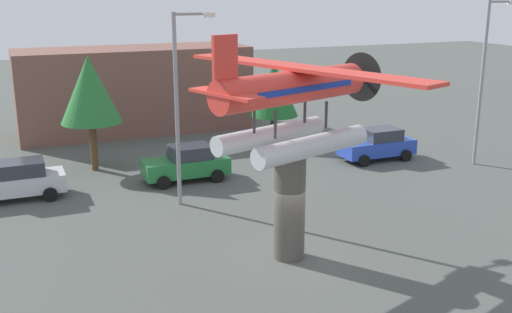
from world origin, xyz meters
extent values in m
plane|color=#4C514C|center=(0.00, 0.00, 0.00)|extent=(140.00, 140.00, 0.00)
cylinder|color=#4C4742|center=(0.00, 0.00, 1.96)|extent=(1.10, 1.10, 3.92)
cylinder|color=silver|center=(0.33, -0.94, 4.27)|extent=(4.76, 2.23, 0.70)
cylinder|color=#333338|center=(1.30, -0.08, 5.07)|extent=(0.13, 0.13, 0.90)
cylinder|color=#333338|center=(-0.97, -0.87, 5.07)|extent=(0.13, 0.13, 0.90)
cylinder|color=silver|center=(-0.33, 0.94, 4.27)|extent=(4.76, 2.23, 0.70)
cylinder|color=#333338|center=(0.97, 0.87, 5.07)|extent=(0.13, 0.13, 0.90)
cylinder|color=#333338|center=(-1.30, 0.08, 5.07)|extent=(0.13, 0.13, 0.90)
cylinder|color=red|center=(0.00, 0.00, 6.07)|extent=(6.22, 3.07, 1.10)
cube|color=#193399|center=(0.19, 0.07, 6.07)|extent=(4.47, 2.50, 0.20)
cone|color=#262628|center=(3.07, 1.06, 6.07)|extent=(0.95, 1.06, 0.88)
cylinder|color=black|center=(3.45, 1.20, 6.07)|extent=(0.63, 1.71, 1.80)
cube|color=red|center=(0.38, 0.13, 6.68)|extent=(4.45, 10.19, 0.12)
cube|color=red|center=(-2.65, -0.92, 6.17)|extent=(1.58, 2.87, 0.10)
cube|color=red|center=(-2.65, -0.92, 7.27)|extent=(0.89, 0.41, 1.30)
cube|color=silver|center=(-8.63, 10.32, 0.72)|extent=(4.20, 1.70, 0.80)
cube|color=#2D333D|center=(-8.38, 10.32, 1.44)|extent=(2.00, 1.56, 0.64)
cylinder|color=black|center=(-7.28, 11.22, 0.32)|extent=(0.64, 0.22, 0.64)
cylinder|color=black|center=(-7.28, 9.42, 0.32)|extent=(0.64, 0.22, 0.64)
cube|color=#237A38|center=(-0.81, 10.03, 0.72)|extent=(4.20, 1.70, 0.80)
cube|color=#2D333D|center=(-0.56, 10.03, 1.44)|extent=(2.00, 1.56, 0.64)
cylinder|color=black|center=(-2.16, 10.93, 0.32)|extent=(0.64, 0.22, 0.64)
cylinder|color=black|center=(-2.16, 9.13, 0.32)|extent=(0.64, 0.22, 0.64)
cylinder|color=black|center=(0.54, 10.93, 0.32)|extent=(0.64, 0.22, 0.64)
cylinder|color=black|center=(0.54, 9.13, 0.32)|extent=(0.64, 0.22, 0.64)
cube|color=#2847B7|center=(10.03, 9.58, 0.72)|extent=(4.20, 1.70, 0.80)
cube|color=#2D333D|center=(10.28, 9.58, 1.44)|extent=(2.00, 1.56, 0.64)
cylinder|color=black|center=(8.68, 10.48, 0.32)|extent=(0.64, 0.22, 0.64)
cylinder|color=black|center=(8.68, 8.68, 0.32)|extent=(0.64, 0.22, 0.64)
cylinder|color=black|center=(11.38, 10.48, 0.32)|extent=(0.64, 0.22, 0.64)
cylinder|color=black|center=(11.38, 8.68, 0.32)|extent=(0.64, 0.22, 0.64)
cylinder|color=gray|center=(-2.03, 6.84, 4.15)|extent=(0.18, 0.18, 8.30)
cylinder|color=gray|center=(-1.23, 6.84, 8.20)|extent=(1.60, 0.12, 0.12)
cube|color=silver|center=(-0.53, 6.84, 8.15)|extent=(0.50, 0.28, 0.20)
cylinder|color=gray|center=(14.44, 6.78, 4.33)|extent=(0.18, 0.18, 8.66)
cylinder|color=gray|center=(15.24, 6.78, 8.56)|extent=(1.60, 0.12, 0.12)
cube|color=silver|center=(15.94, 6.78, 8.51)|extent=(0.50, 0.28, 0.20)
cube|color=brown|center=(-0.68, 22.00, 2.75)|extent=(14.90, 5.03, 5.49)
cylinder|color=brown|center=(-4.68, 13.66, 1.27)|extent=(0.36, 0.36, 2.54)
cone|color=#287033|center=(-4.68, 13.66, 4.26)|extent=(3.09, 3.09, 3.43)
cylinder|color=brown|center=(6.20, 14.95, 0.90)|extent=(0.36, 0.36, 1.79)
cone|color=#1E6028|center=(6.20, 14.95, 3.42)|extent=(2.92, 2.92, 3.24)
camera|label=1|loc=(-8.83, -17.91, 9.23)|focal=42.76mm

